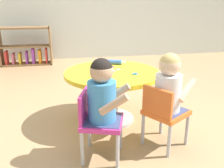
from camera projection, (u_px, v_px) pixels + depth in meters
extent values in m
plane|color=tan|center=(112.00, 119.00, 2.60)|extent=(10.00, 10.00, 0.00)
cylinder|color=silver|center=(112.00, 118.00, 2.59)|extent=(0.44, 0.44, 0.03)
cylinder|color=silver|center=(112.00, 98.00, 2.52)|extent=(0.12, 0.12, 0.47)
cylinder|color=yellow|center=(112.00, 73.00, 2.44)|extent=(0.93, 0.93, 0.04)
cylinder|color=#B7B7BC|center=(118.00, 151.00, 1.81)|extent=(0.03, 0.03, 0.28)
cylinder|color=#B7B7BC|center=(121.00, 133.00, 2.05)|extent=(0.03, 0.03, 0.28)
cylinder|color=#B7B7BC|center=(82.00, 149.00, 1.84)|extent=(0.03, 0.03, 0.28)
cylinder|color=#B7B7BC|center=(89.00, 131.00, 2.08)|extent=(0.03, 0.03, 0.28)
cube|color=#CC338C|center=(102.00, 122.00, 1.90)|extent=(0.37, 0.37, 0.04)
cube|color=#CC338C|center=(84.00, 106.00, 1.87)|extent=(0.10, 0.27, 0.22)
cube|color=#3F4772|center=(102.00, 122.00, 1.90)|extent=(0.34, 0.33, 0.04)
cylinder|color=#3F8CCC|center=(102.00, 101.00, 1.84)|extent=(0.21, 0.21, 0.30)
sphere|color=tan|center=(101.00, 71.00, 1.77)|extent=(0.17, 0.17, 0.17)
sphere|color=black|center=(101.00, 69.00, 1.76)|extent=(0.16, 0.16, 0.16)
cylinder|color=tan|center=(114.00, 105.00, 1.72)|extent=(0.22, 0.12, 0.17)
cylinder|color=tan|center=(117.00, 93.00, 1.93)|extent=(0.22, 0.12, 0.17)
cylinder|color=#B7B7BC|center=(187.00, 130.00, 2.11)|extent=(0.03, 0.03, 0.28)
cylinder|color=#B7B7BC|center=(161.00, 119.00, 2.29)|extent=(0.03, 0.03, 0.28)
cylinder|color=#B7B7BC|center=(169.00, 141.00, 1.94)|extent=(0.03, 0.03, 0.28)
cylinder|color=#B7B7BC|center=(143.00, 129.00, 2.12)|extent=(0.03, 0.03, 0.28)
cube|color=orange|center=(166.00, 112.00, 2.06)|extent=(0.42, 0.42, 0.04)
cube|color=orange|center=(157.00, 102.00, 1.93)|extent=(0.17, 0.24, 0.22)
cube|color=#3F4772|center=(166.00, 112.00, 2.06)|extent=(0.38, 0.37, 0.04)
cylinder|color=white|center=(168.00, 93.00, 2.01)|extent=(0.21, 0.21, 0.30)
sphere|color=beige|center=(170.00, 65.00, 1.93)|extent=(0.17, 0.17, 0.17)
sphere|color=tan|center=(170.00, 63.00, 1.93)|extent=(0.16, 0.16, 0.16)
cylinder|color=beige|center=(187.00, 90.00, 1.99)|extent=(0.21, 0.16, 0.17)
cylinder|color=beige|center=(164.00, 84.00, 2.14)|extent=(0.21, 0.16, 0.17)
cube|color=olive|center=(0.00, 47.00, 4.58)|extent=(0.03, 0.28, 0.70)
cube|color=olive|center=(51.00, 45.00, 4.74)|extent=(0.03, 0.28, 0.70)
cube|color=olive|center=(28.00, 64.00, 4.77)|extent=(0.90, 0.28, 0.03)
cube|color=olive|center=(26.00, 46.00, 4.66)|extent=(0.90, 0.28, 0.02)
cube|color=olive|center=(24.00, 28.00, 4.55)|extent=(0.90, 0.28, 0.03)
cube|color=red|center=(7.00, 58.00, 4.66)|extent=(0.04, 0.20, 0.24)
cube|color=#D8668C|center=(14.00, 58.00, 4.69)|extent=(0.03, 0.20, 0.20)
cube|color=yellow|center=(20.00, 58.00, 4.71)|extent=(0.03, 0.20, 0.20)
cube|color=purple|center=(27.00, 57.00, 4.73)|extent=(0.03, 0.20, 0.22)
cube|color=purple|center=(33.00, 56.00, 4.74)|extent=(0.04, 0.20, 0.28)
cube|color=orange|center=(40.00, 56.00, 4.77)|extent=(0.05, 0.20, 0.25)
cube|color=red|center=(46.00, 55.00, 4.78)|extent=(0.03, 0.20, 0.28)
cylinder|color=#3F72CC|center=(115.00, 62.00, 2.69)|extent=(0.15, 0.09, 0.05)
cylinder|color=white|center=(106.00, 62.00, 2.70)|extent=(0.05, 0.04, 0.02)
cylinder|color=white|center=(124.00, 62.00, 2.67)|extent=(0.05, 0.04, 0.02)
cube|color=silver|center=(116.00, 70.00, 2.47)|extent=(0.08, 0.09, 0.01)
cube|color=silver|center=(116.00, 70.00, 2.47)|extent=(0.11, 0.06, 0.01)
torus|color=#D83F99|center=(113.00, 72.00, 2.41)|extent=(0.05, 0.05, 0.01)
torus|color=#D83F99|center=(110.00, 71.00, 2.44)|extent=(0.05, 0.05, 0.01)
cylinder|color=pink|center=(102.00, 68.00, 2.53)|extent=(0.14, 0.14, 0.01)
torus|color=#D83FA5|center=(111.00, 67.00, 2.57)|extent=(0.06, 0.06, 0.01)
torus|color=#3F99D8|center=(109.00, 68.00, 2.52)|extent=(0.05, 0.05, 0.01)
torus|color=#3F99D8|center=(135.00, 74.00, 2.34)|extent=(0.05, 0.05, 0.01)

